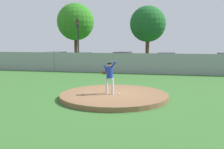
# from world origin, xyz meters

# --- Properties ---
(ground_plane) EXTENTS (80.00, 80.00, 0.00)m
(ground_plane) POSITION_xyz_m (0.00, 6.00, 0.00)
(ground_plane) COLOR #386B2D
(asphalt_strip) EXTENTS (44.00, 7.00, 0.01)m
(asphalt_strip) POSITION_xyz_m (0.00, 14.50, 0.00)
(asphalt_strip) COLOR #2B2B2D
(asphalt_strip) RESTS_ON ground_plane
(pitchers_mound) EXTENTS (5.43, 5.43, 0.22)m
(pitchers_mound) POSITION_xyz_m (0.00, 0.00, 0.11)
(pitchers_mound) COLOR brown
(pitchers_mound) RESTS_ON ground_plane
(pitcher_youth) EXTENTS (0.79, 0.32, 1.68)m
(pitcher_youth) POSITION_xyz_m (-0.22, -0.07, 1.19)
(pitcher_youth) COLOR silver
(pitcher_youth) RESTS_ON pitchers_mound
(baseball) EXTENTS (0.07, 0.07, 0.07)m
(baseball) POSITION_xyz_m (0.29, -0.15, 0.26)
(baseball) COLOR white
(baseball) RESTS_ON pitchers_mound
(chainlink_fence) EXTENTS (39.42, 0.07, 1.89)m
(chainlink_fence) POSITION_xyz_m (-0.00, 10.00, 0.89)
(chainlink_fence) COLOR gray
(chainlink_fence) RESTS_ON ground_plane
(parked_car_champagne) EXTENTS (2.19, 4.14, 1.65)m
(parked_car_champagne) POSITION_xyz_m (-9.66, 14.05, 0.78)
(parked_car_champagne) COLOR tan
(parked_car_champagne) RESTS_ON ground_plane
(parked_car_white) EXTENTS (1.90, 4.13, 1.69)m
(parked_car_white) POSITION_xyz_m (-2.14, 14.63, 0.79)
(parked_car_white) COLOR silver
(parked_car_white) RESTS_ON ground_plane
(parked_car_red) EXTENTS (2.07, 4.38, 1.66)m
(parked_car_red) POSITION_xyz_m (2.47, 14.34, 0.79)
(parked_car_red) COLOR #A81919
(parked_car_red) RESTS_ON ground_plane
(parked_car_burgundy) EXTENTS (1.84, 4.28, 1.56)m
(parked_car_burgundy) POSITION_xyz_m (-6.68, 14.51, 0.75)
(parked_car_burgundy) COLOR maroon
(parked_car_burgundy) RESTS_ON ground_plane
(traffic_cone_orange) EXTENTS (0.40, 0.40, 0.55)m
(traffic_cone_orange) POSITION_xyz_m (0.48, 11.95, 0.26)
(traffic_cone_orange) COLOR orange
(traffic_cone_orange) RESTS_ON asphalt_strip
(traffic_light_near) EXTENTS (0.28, 0.46, 5.51)m
(traffic_light_near) POSITION_xyz_m (-8.60, 18.71, 3.72)
(traffic_light_near) COLOR black
(traffic_light_near) RESTS_ON ground_plane
(tree_bushy_near) EXTENTS (5.41, 5.41, 8.32)m
(tree_bushy_near) POSITION_xyz_m (-10.75, 23.70, 5.59)
(tree_bushy_near) COLOR #4C331E
(tree_bushy_near) RESTS_ON ground_plane
(tree_tall_centre) EXTENTS (4.80, 4.80, 7.50)m
(tree_tall_centre) POSITION_xyz_m (-0.13, 22.54, 5.08)
(tree_tall_centre) COLOR #4C331E
(tree_tall_centre) RESTS_ON ground_plane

